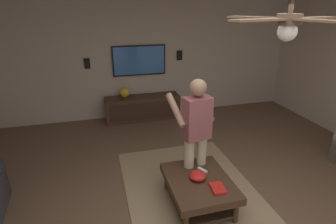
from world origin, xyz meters
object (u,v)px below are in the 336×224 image
at_px(coffee_table, 199,186).
at_px(wall_speaker_left, 179,55).
at_px(person_standing, 196,130).
at_px(vase_round, 125,93).
at_px(ceiling_fan, 288,23).
at_px(wall_speaker_right, 87,64).
at_px(tv, 139,60).
at_px(media_console, 143,108).
at_px(book, 218,188).
at_px(remote_white, 202,170).
at_px(bowl, 198,176).

relative_size(coffee_table, wall_speaker_left, 4.55).
height_order(person_standing, vase_round, person_standing).
bearing_deg(wall_speaker_left, ceiling_fan, 174.64).
bearing_deg(wall_speaker_right, tv, -90.66).
bearing_deg(coffee_table, media_console, 3.43).
relative_size(book, vase_round, 1.00).
bearing_deg(book, wall_speaker_left, 174.74).
bearing_deg(tv, coffee_table, 3.18).
height_order(tv, ceiling_fan, ceiling_fan).
relative_size(remote_white, vase_round, 0.68).
bearing_deg(coffee_table, ceiling_fan, -151.78).
bearing_deg(bowl, book, -149.08).
bearing_deg(vase_round, wall_speaker_left, -81.24).
xyz_separation_m(vase_round, ceiling_fan, (-3.86, -0.97, 1.70)).
relative_size(wall_speaker_left, ceiling_fan, 0.19).
distance_m(media_console, wall_speaker_right, 1.56).
height_order(media_console, person_standing, person_standing).
distance_m(tv, remote_white, 3.30).
xyz_separation_m(bowl, wall_speaker_left, (3.32, -0.79, 0.95)).
bearing_deg(media_console, person_standing, 5.21).
bearing_deg(vase_round, coffee_table, -169.56).
height_order(wall_speaker_left, ceiling_fan, ceiling_fan).
bearing_deg(bowl, coffee_table, -127.49).
distance_m(coffee_table, vase_round, 3.20).
height_order(book, wall_speaker_left, wall_speaker_left).
distance_m(media_console, remote_white, 2.93).
xyz_separation_m(media_console, ceiling_fan, (-3.81, -0.58, 2.08)).
height_order(bowl, book, bowl).
xyz_separation_m(remote_white, wall_speaker_left, (3.17, -0.66, 0.99)).
relative_size(wall_speaker_right, ceiling_fan, 0.19).
distance_m(remote_white, book, 0.42).
bearing_deg(vase_round, media_console, -96.69).
height_order(tv, wall_speaker_left, tv).
distance_m(bowl, remote_white, 0.21).
bearing_deg(ceiling_fan, wall_speaker_right, 22.82).
xyz_separation_m(bowl, vase_round, (3.12, 0.56, 0.21)).
distance_m(book, vase_round, 3.47).
relative_size(coffee_table, remote_white, 6.67).
bearing_deg(remote_white, wall_speaker_left, 140.95).
distance_m(vase_round, ceiling_fan, 4.33).
distance_m(tv, ceiling_fan, 4.22).
xyz_separation_m(coffee_table, media_console, (3.08, 0.18, -0.02)).
height_order(person_standing, book, person_standing).
bearing_deg(wall_speaker_left, person_standing, 166.63).
xyz_separation_m(media_console, book, (-3.34, -0.33, 0.14)).
bearing_deg(coffee_table, bowl, 52.51).
xyz_separation_m(remote_white, vase_round, (2.96, 0.69, 0.25)).
bearing_deg(vase_round, wall_speaker_right, 74.38).
bearing_deg(person_standing, ceiling_fan, -174.02).
bearing_deg(coffee_table, wall_speaker_left, -13.03).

